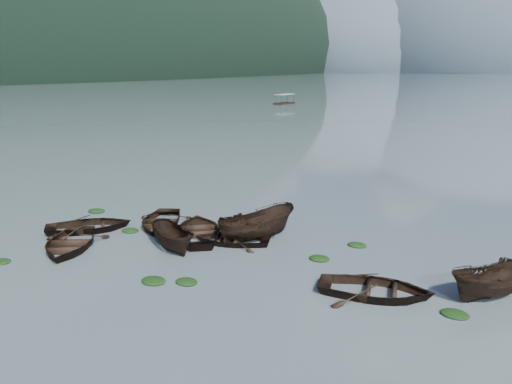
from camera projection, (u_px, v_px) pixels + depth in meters
The scene contains 21 objects.
ground_plane at pixel (104, 305), 19.73m from camera, with size 2400.00×2400.00×0.00m, color slate.
haze_mtn_a at pixel (377, 71), 901.08m from camera, with size 520.00×520.00×280.00m, color #475666.
haze_mtn_b at pixel (499, 72), 804.00m from camera, with size 520.00×520.00×340.00m, color #475666.
rowboat_0 at pixel (70, 249), 25.87m from camera, with size 3.51×4.91×1.02m, color black.
rowboat_1 at pixel (89, 230), 28.71m from camera, with size 3.37×4.72×0.98m, color black.
rowboat_2 at pixel (174, 249), 25.80m from camera, with size 1.48×3.94×1.52m, color black.
rowboat_3 at pixel (200, 236), 27.77m from camera, with size 3.67×5.14×1.06m, color black.
rowboat_4 at pixel (375, 295), 20.58m from camera, with size 3.34×4.68×0.97m, color black.
rowboat_5 at pixel (490, 297), 20.43m from camera, with size 1.57×4.18×1.61m, color black.
rowboat_6 at pixel (161, 226), 29.59m from camera, with size 3.32×4.64×0.96m, color black.
rowboat_7 at pixel (233, 243), 26.73m from camera, with size 2.91×4.07×0.84m, color black.
rowboat_8 at pixel (257, 239), 27.34m from camera, with size 1.84×4.90×1.89m, color black.
weed_clump_0 at pixel (2, 262), 24.04m from camera, with size 0.94×0.77×0.20m, color black.
weed_clump_1 at pixel (186, 283), 21.76m from camera, with size 1.03×0.83×0.23m, color black.
weed_clump_2 at pixel (154, 282), 21.84m from camera, with size 1.15×0.92×0.25m, color black.
weed_clump_3 at pixel (319, 259), 24.40m from camera, with size 1.02×0.86×0.23m, color black.
weed_clump_4 at pixel (455, 315), 18.94m from camera, with size 1.08×0.86×0.22m, color black.
weed_clump_5 at pixel (97, 212), 32.35m from camera, with size 1.19×0.96×0.25m, color black.
weed_clump_6 at pixel (130, 231), 28.55m from camera, with size 1.04×0.87×0.22m, color black.
weed_clump_7 at pixel (357, 246), 26.24m from camera, with size 1.02×0.82×0.22m, color black.
pontoon_left at pixel (284, 104), 123.60m from camera, with size 2.51×6.03×2.31m, color black, non-canonical shape.
Camera 1 is at (14.23, -12.59, 9.20)m, focal length 35.00 mm.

